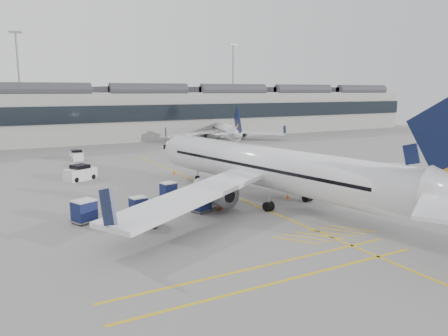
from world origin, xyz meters
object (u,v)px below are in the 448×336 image
airliner_main (275,169)px  belt_loader (206,202)px  baggage_cart_a (201,202)px  ramp_agent_b (219,200)px  pushback_tug (143,219)px  ramp_agent_a (205,200)px

airliner_main → belt_loader: airliner_main is taller
belt_loader → baggage_cart_a: (-1.22, -1.35, 0.44)m
baggage_cart_a → airliner_main: bearing=-19.3°
baggage_cart_a → ramp_agent_b: ramp_agent_b is taller
pushback_tug → airliner_main: bearing=30.0°
airliner_main → pushback_tug: (-14.61, -1.37, -2.81)m
belt_loader → ramp_agent_a: ramp_agent_a is taller
baggage_cart_a → ramp_agent_b: size_ratio=0.99×
belt_loader → pushback_tug: size_ratio=1.33×
baggage_cart_a → ramp_agent_a: 0.84m
belt_loader → baggage_cart_a: baggage_cart_a is taller
airliner_main → ramp_agent_b: airliner_main is taller
ramp_agent_b → pushback_tug: bearing=-23.6°
airliner_main → pushback_tug: bearing=175.4°
belt_loader → ramp_agent_b: size_ratio=2.12×
pushback_tug → ramp_agent_b: bearing=34.6°
belt_loader → ramp_agent_a: size_ratio=2.13×
belt_loader → ramp_agent_a: bearing=-143.6°
belt_loader → ramp_agent_a: (-0.54, -0.85, 0.51)m
ramp_agent_a → airliner_main: bearing=-56.8°
belt_loader → pushback_tug: 8.21m
ramp_agent_a → baggage_cart_a: bearing=166.4°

